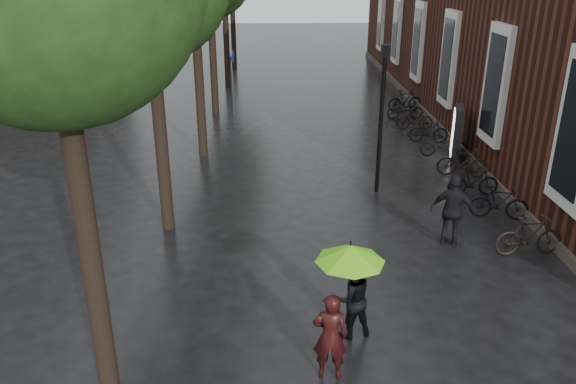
{
  "coord_description": "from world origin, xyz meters",
  "views": [
    {
      "loc": [
        -1.23,
        -6.34,
        6.47
      ],
      "look_at": [
        -0.98,
        6.33,
        1.26
      ],
      "focal_mm": 35.0,
      "sensor_mm": 36.0,
      "label": 1
    }
  ],
  "objects_px": {
    "pedestrian_walking": "(453,211)",
    "ad_lightbox": "(456,134)",
    "parked_bicycles": "(443,145)",
    "lamp_post": "(382,106)",
    "person_burgundy": "(330,336)",
    "person_black": "(351,298)"
  },
  "relations": [
    {
      "from": "person_burgundy",
      "to": "person_black",
      "type": "bearing_deg",
      "value": -107.64
    },
    {
      "from": "person_black",
      "to": "pedestrian_walking",
      "type": "height_order",
      "value": "pedestrian_walking"
    },
    {
      "from": "parked_bicycles",
      "to": "lamp_post",
      "type": "bearing_deg",
      "value": -132.26
    },
    {
      "from": "person_black",
      "to": "parked_bicycles",
      "type": "height_order",
      "value": "person_black"
    },
    {
      "from": "parked_bicycles",
      "to": "lamp_post",
      "type": "xyz_separation_m",
      "value": [
        -2.86,
        -3.14,
        2.18
      ]
    },
    {
      "from": "person_black",
      "to": "person_burgundy",
      "type": "bearing_deg",
      "value": 49.57
    },
    {
      "from": "person_black",
      "to": "pedestrian_walking",
      "type": "xyz_separation_m",
      "value": [
        2.89,
        3.53,
        0.12
      ]
    },
    {
      "from": "ad_lightbox",
      "to": "lamp_post",
      "type": "distance_m",
      "value": 4.66
    },
    {
      "from": "person_black",
      "to": "ad_lightbox",
      "type": "xyz_separation_m",
      "value": [
        4.9,
        9.94,
        0.15
      ]
    },
    {
      "from": "pedestrian_walking",
      "to": "lamp_post",
      "type": "xyz_separation_m",
      "value": [
        -1.21,
        3.5,
        1.74
      ]
    },
    {
      "from": "ad_lightbox",
      "to": "parked_bicycles",
      "type": "bearing_deg",
      "value": 162.91
    },
    {
      "from": "parked_bicycles",
      "to": "ad_lightbox",
      "type": "xyz_separation_m",
      "value": [
        0.36,
        -0.24,
        0.48
      ]
    },
    {
      "from": "parked_bicycles",
      "to": "lamp_post",
      "type": "relative_size",
      "value": 3.36
    },
    {
      "from": "person_black",
      "to": "parked_bicycles",
      "type": "bearing_deg",
      "value": -130.89
    },
    {
      "from": "person_burgundy",
      "to": "parked_bicycles",
      "type": "distance_m",
      "value": 12.37
    },
    {
      "from": "pedestrian_walking",
      "to": "ad_lightbox",
      "type": "bearing_deg",
      "value": -84.8
    },
    {
      "from": "person_black",
      "to": "parked_bicycles",
      "type": "xyz_separation_m",
      "value": [
        4.54,
        10.18,
        -0.33
      ]
    },
    {
      "from": "person_burgundy",
      "to": "pedestrian_walking",
      "type": "distance_m",
      "value": 5.75
    },
    {
      "from": "lamp_post",
      "to": "person_black",
      "type": "bearing_deg",
      "value": -103.43
    },
    {
      "from": "person_burgundy",
      "to": "parked_bicycles",
      "type": "bearing_deg",
      "value": -108.06
    },
    {
      "from": "ad_lightbox",
      "to": "lamp_post",
      "type": "relative_size",
      "value": 0.43
    },
    {
      "from": "person_black",
      "to": "pedestrian_walking",
      "type": "bearing_deg",
      "value": -146.2
    }
  ]
}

